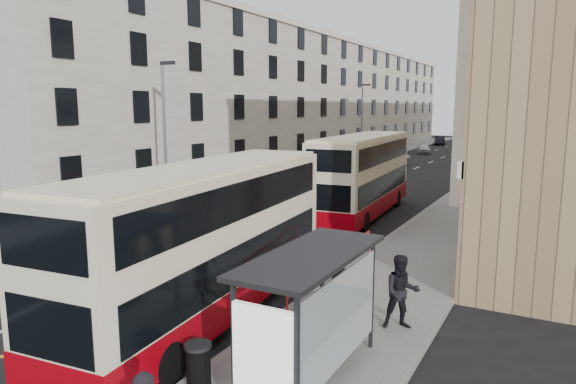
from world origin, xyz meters
The scene contains 20 objects.
ground centered at (0.00, 0.00, 0.00)m, with size 200.00×200.00×0.00m, color black.
pavement_right centered at (8.00, 30.00, 0.07)m, with size 4.00×120.00×0.15m, color slate.
pavement_left centered at (-7.50, 30.00, 0.07)m, with size 3.00×120.00×0.15m, color slate.
kerb_right centered at (6.00, 30.00, 0.07)m, with size 0.25×120.00×0.15m, color gray.
kerb_left centered at (-6.00, 30.00, 0.07)m, with size 0.25×120.00×0.15m, color gray.
road_markings centered at (0.00, 45.00, 0.01)m, with size 10.00×110.00×0.01m, color silver, non-canonical shape.
terrace_left centered at (-13.43, 45.50, 6.52)m, with size 9.18×79.00×13.25m.
bus_shelter centered at (8.34, -0.39, 2.14)m, with size 1.65×4.25×2.70m.
guard_railing centered at (6.25, 5.75, 0.86)m, with size 0.06×6.56×1.01m.
street_lamp_near centered at (-6.35, 12.00, 4.64)m, with size 0.93×0.18×8.00m.
street_lamp_far centered at (-6.35, 42.00, 4.64)m, with size 0.93×0.18×8.00m.
double_decker_front centered at (4.18, 1.77, 2.17)m, with size 3.45×10.86×4.26m.
double_decker_rear centered at (3.18, 16.54, 2.20)m, with size 3.26×10.97×4.32m.
litter_bin centered at (6.35, -1.43, 0.63)m, with size 0.56×0.56×0.92m.
pedestrian_mid centered at (9.16, 3.29, 1.12)m, with size 0.94×0.73×1.93m, color black.
pedestrian_far centered at (7.47, 3.17, 1.04)m, with size 1.05×0.44×1.79m, color black.
white_van centered at (-2.86, 40.24, 0.69)m, with size 2.30×4.99×1.39m, color white.
car_silver centered at (-3.23, 56.07, 0.65)m, with size 1.53×3.81×1.30m, color #B3B6BB.
car_dark centered at (-4.89, 72.64, 0.69)m, with size 1.46×4.19×1.38m, color black.
car_red centered at (2.45, 60.93, 0.68)m, with size 1.91×4.71×1.37m, color #AD1D17.
Camera 1 is at (12.57, -9.07, 5.77)m, focal length 32.00 mm.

